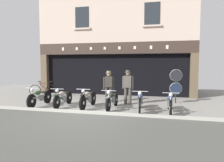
% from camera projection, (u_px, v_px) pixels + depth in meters
% --- Properties ---
extents(ground, '(22.00, 22.00, 0.18)m').
position_uv_depth(ground, '(73.00, 121.00, 7.55)').
color(ground, gray).
extents(shop_facade, '(10.30, 4.42, 6.67)m').
position_uv_depth(shop_facade, '(119.00, 67.00, 15.12)').
color(shop_facade, black).
rests_on(shop_facade, ground).
extents(motorcycle_far_left, '(0.62, 1.98, 0.91)m').
position_uv_depth(motorcycle_far_left, '(40.00, 97.00, 10.08)').
color(motorcycle_far_left, black).
rests_on(motorcycle_far_left, ground).
extents(motorcycle_left, '(0.62, 1.94, 0.90)m').
position_uv_depth(motorcycle_left, '(63.00, 98.00, 9.94)').
color(motorcycle_left, black).
rests_on(motorcycle_left, ground).
extents(motorcycle_center_left, '(0.62, 1.98, 0.92)m').
position_uv_depth(motorcycle_center_left, '(88.00, 98.00, 9.62)').
color(motorcycle_center_left, black).
rests_on(motorcycle_center_left, ground).
extents(motorcycle_center, '(0.62, 1.98, 0.89)m').
position_uv_depth(motorcycle_center, '(112.00, 100.00, 9.39)').
color(motorcycle_center, black).
rests_on(motorcycle_center, ground).
extents(motorcycle_center_right, '(0.62, 2.07, 0.92)m').
position_uv_depth(motorcycle_center_right, '(140.00, 101.00, 8.95)').
color(motorcycle_center_right, black).
rests_on(motorcycle_center_right, ground).
extents(motorcycle_right, '(0.62, 1.96, 0.89)m').
position_uv_depth(motorcycle_right, '(170.00, 102.00, 8.69)').
color(motorcycle_right, black).
rests_on(motorcycle_right, ground).
extents(salesman_left, '(0.55, 0.35, 1.62)m').
position_uv_depth(salesman_left, '(109.00, 85.00, 11.01)').
color(salesman_left, '#38332D').
rests_on(salesman_left, ground).
extents(shopkeeper_center, '(0.56, 0.33, 1.67)m').
position_uv_depth(shopkeeper_center, '(128.00, 86.00, 10.39)').
color(shopkeeper_center, '#47423D').
rests_on(shopkeeper_center, ground).
extents(tyre_sign_pole, '(0.61, 0.06, 1.71)m').
position_uv_depth(tyre_sign_pole, '(176.00, 82.00, 10.71)').
color(tyre_sign_pole, '#232328').
rests_on(tyre_sign_pole, ground).
extents(advert_board_near, '(0.70, 0.03, 1.00)m').
position_uv_depth(advert_board_near, '(81.00, 70.00, 14.14)').
color(advert_board_near, beige).
extents(leaning_bicycle, '(1.71, 0.54, 0.95)m').
position_uv_depth(leaning_bicycle, '(43.00, 90.00, 13.04)').
color(leaning_bicycle, black).
rests_on(leaning_bicycle, ground).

